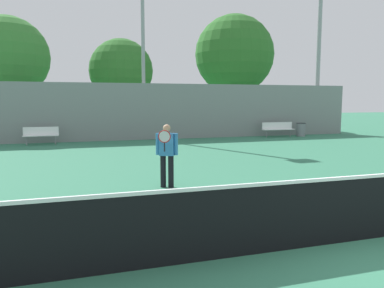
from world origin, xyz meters
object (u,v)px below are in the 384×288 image
(tennis_player, at_px, (167,152))
(trash_bin, at_px, (301,130))
(tree_green_broad, at_px, (234,55))
(tree_dark_dense, at_px, (8,57))
(tennis_net, at_px, (362,207))
(bench_courtside_near, at_px, (278,128))
(bench_courtside_far, at_px, (41,134))
(light_pole_near_left, at_px, (143,19))
(light_pole_far_right, at_px, (319,32))
(tree_green_tall, at_px, (121,71))

(tennis_player, bearing_deg, trash_bin, 69.58)
(tennis_player, xyz_separation_m, trash_bin, (10.95, 10.69, -0.49))
(tree_green_broad, height_order, tree_dark_dense, tree_green_broad)
(tennis_net, bearing_deg, bench_courtside_near, 64.19)
(tennis_net, height_order, tree_green_broad, tree_green_broad)
(bench_courtside_far, distance_m, trash_bin, 14.75)
(bench_courtside_near, distance_m, bench_courtside_far, 13.17)
(tree_dark_dense, bearing_deg, tennis_player, -69.80)
(bench_courtside_near, height_order, light_pole_near_left, light_pole_near_left)
(trash_bin, bearing_deg, bench_courtside_far, 179.92)
(trash_bin, distance_m, tree_dark_dense, 18.16)
(tennis_net, relative_size, tree_green_broad, 1.38)
(tennis_net, height_order, light_pole_far_right, light_pole_far_right)
(bench_courtside_far, bearing_deg, light_pole_near_left, 13.40)
(bench_courtside_near, relative_size, bench_courtside_far, 1.20)
(light_pole_far_right, distance_m, tree_green_tall, 13.40)
(tennis_net, height_order, tennis_player, tennis_player)
(tree_green_broad, bearing_deg, tree_green_tall, -169.35)
(tennis_net, xyz_separation_m, bench_courtside_far, (-5.87, 15.10, 0.02))
(tennis_net, xyz_separation_m, tennis_player, (-2.07, 4.38, 0.37))
(bench_courtside_near, bearing_deg, light_pole_far_right, 24.15)
(trash_bin, bearing_deg, bench_courtside_near, 179.27)
(light_pole_far_right, bearing_deg, light_pole_near_left, -177.71)
(tennis_player, xyz_separation_m, light_pole_near_left, (1.56, 11.99, 5.72))
(tennis_player, bearing_deg, bench_courtside_near, 74.10)
(tennis_net, bearing_deg, tree_dark_dense, 111.31)
(bench_courtside_near, distance_m, light_pole_near_left, 9.97)
(bench_courtside_far, bearing_deg, trash_bin, -0.08)
(tree_green_tall, xyz_separation_m, tree_green_broad, (9.10, 1.71, 1.60))
(tennis_player, height_order, light_pole_near_left, light_pole_near_left)
(light_pole_far_right, relative_size, tree_green_tall, 1.85)
(tree_green_tall, bearing_deg, tree_dark_dense, -170.60)
(light_pole_near_left, relative_size, trash_bin, 13.17)
(bench_courtside_near, relative_size, light_pole_near_left, 0.19)
(bench_courtside_near, xyz_separation_m, light_pole_far_right, (3.89, 1.75, 6.06))
(bench_courtside_far, bearing_deg, tree_green_tall, 53.44)
(tree_green_tall, bearing_deg, tennis_net, -86.99)
(tennis_net, relative_size, trash_bin, 15.14)
(tennis_player, distance_m, tree_green_broad, 21.87)
(light_pole_far_right, height_order, tree_dark_dense, light_pole_far_right)
(tennis_player, height_order, bench_courtside_far, tennis_player)
(light_pole_near_left, distance_m, tree_green_tall, 5.71)
(bench_courtside_far, height_order, light_pole_far_right, light_pole_far_right)
(tree_green_broad, distance_m, tree_dark_dense, 16.20)
(tennis_player, height_order, light_pole_far_right, light_pole_far_right)
(tennis_net, xyz_separation_m, tree_dark_dense, (-7.94, 20.36, 4.21))
(tree_green_broad, bearing_deg, light_pole_near_left, -141.17)
(tree_dark_dense, bearing_deg, light_pole_near_left, -28.19)
(trash_bin, relative_size, tree_dark_dense, 0.11)
(tennis_net, distance_m, tree_dark_dense, 22.26)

